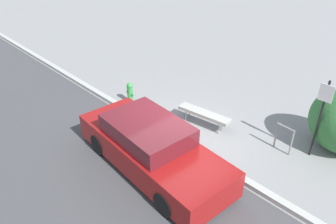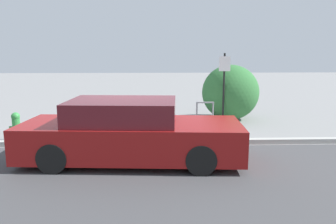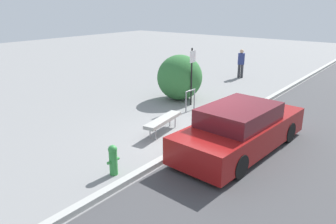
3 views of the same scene
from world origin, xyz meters
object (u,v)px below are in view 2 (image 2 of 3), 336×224
Objects in this scene: bike_rack at (205,112)px; sign_post at (224,82)px; parked_car_near at (130,133)px; fire_hydrant at (16,126)px; bench at (125,119)px.

sign_post is (0.65, 0.39, 0.88)m from bike_rack.
bike_rack is 0.36× the size of sign_post.
sign_post is 4.50m from parked_car_near.
sign_post is at bearing 16.33° from fire_hydrant.
parked_car_near is (0.33, -2.50, 0.19)m from bench.
bench is 2.53m from parked_car_near.
sign_post reaches higher than fire_hydrant.
parked_car_near reaches higher than bike_rack.
parked_car_near is (3.15, -1.78, 0.21)m from fire_hydrant.
fire_hydrant is at bearing -173.71° from bench.
sign_post is 3.01× the size of fire_hydrant.
bench is at bearing 101.41° from parked_car_near.
bench is 2.34× the size of fire_hydrant.
sign_post is 0.49× the size of parked_car_near.
bike_rack is at bearing 14.29° from fire_hydrant.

